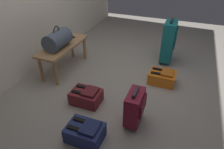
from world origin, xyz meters
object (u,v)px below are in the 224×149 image
(backpack_orange, at_px, (162,77))
(backpack_navy, at_px, (85,132))
(cell_phone, at_px, (71,37))
(duffel_bag_slate, at_px, (58,40))
(suitcase_small_burgundy, at_px, (135,107))
(backpack_maroon, at_px, (86,96))
(suitcase_upright_teal, at_px, (169,41))
(bench, at_px, (63,49))

(backpack_orange, bearing_deg, backpack_navy, 156.82)
(cell_phone, distance_m, backpack_orange, 1.65)
(duffel_bag_slate, height_order, cell_phone, duffel_bag_slate)
(suitcase_small_burgundy, xyz_separation_m, backpack_maroon, (0.13, 0.68, -0.15))
(suitcase_upright_teal, bearing_deg, backpack_navy, 165.47)
(duffel_bag_slate, relative_size, backpack_navy, 1.16)
(suitcase_small_burgundy, bearing_deg, duffel_bag_slate, 64.80)
(duffel_bag_slate, bearing_deg, backpack_maroon, -126.45)
(cell_phone, distance_m, backpack_navy, 1.85)
(bench, height_order, backpack_maroon, bench)
(suitcase_upright_teal, bearing_deg, backpack_orange, -176.17)
(suitcase_upright_teal, bearing_deg, backpack_maroon, 152.17)
(cell_phone, xyz_separation_m, backpack_orange, (-0.14, -1.61, -0.35))
(cell_phone, relative_size, suitcase_small_burgundy, 0.31)
(duffel_bag_slate, xyz_separation_m, backpack_orange, (0.28, -1.56, -0.47))
(duffel_bag_slate, xyz_separation_m, cell_phone, (0.43, 0.05, -0.13))
(backpack_orange, bearing_deg, suitcase_upright_teal, 3.83)
(suitcase_small_burgundy, height_order, backpack_orange, suitcase_small_burgundy)
(backpack_orange, height_order, backpack_maroon, same)
(duffel_bag_slate, xyz_separation_m, suitcase_upright_teal, (0.98, -1.51, -0.18))
(duffel_bag_slate, height_order, suitcase_small_burgundy, duffel_bag_slate)
(bench, xyz_separation_m, backpack_maroon, (-0.64, -0.72, -0.27))
(cell_phone, height_order, suitcase_upright_teal, suitcase_upright_teal)
(backpack_navy, height_order, backpack_maroon, same)
(suitcase_small_burgundy, bearing_deg, backpack_orange, -9.95)
(backpack_navy, bearing_deg, backpack_maroon, 26.30)
(bench, bearing_deg, backpack_orange, -83.67)
(duffel_bag_slate, xyz_separation_m, backpack_navy, (-1.07, -0.98, -0.47))
(backpack_orange, bearing_deg, backpack_maroon, 133.85)
(bench, xyz_separation_m, backpack_navy, (-1.18, -0.98, -0.27))
(bench, relative_size, backpack_orange, 2.63)
(cell_phone, bearing_deg, bench, -171.57)
(backpack_orange, xyz_separation_m, backpack_maroon, (-0.81, 0.84, 0.00))
(bench, distance_m, suitcase_small_burgundy, 1.60)
(suitcase_small_burgundy, relative_size, backpack_orange, 1.21)
(bench, relative_size, backpack_maroon, 2.63)
(suitcase_small_burgundy, bearing_deg, backpack_maroon, 79.31)
(cell_phone, height_order, suitcase_small_burgundy, suitcase_small_burgundy)
(bench, relative_size, cell_phone, 6.94)
(cell_phone, relative_size, backpack_orange, 0.38)
(suitcase_small_burgundy, bearing_deg, backpack_navy, 134.81)
(backpack_orange, relative_size, backpack_navy, 1.00)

